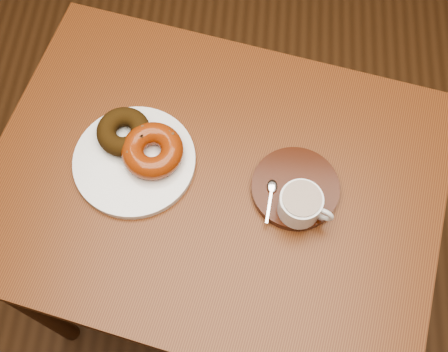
# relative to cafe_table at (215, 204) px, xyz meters

# --- Properties ---
(ground) EXTENTS (6.00, 6.00, 0.00)m
(ground) POSITION_rel_cafe_table_xyz_m (0.26, 0.32, -0.70)
(ground) COLOR #4F3019
(ground) RESTS_ON ground
(cafe_table) EXTENTS (1.00, 0.83, 0.83)m
(cafe_table) POSITION_rel_cafe_table_xyz_m (0.00, 0.00, 0.00)
(cafe_table) COLOR brown
(cafe_table) RESTS_ON ground
(donut_plate) EXTENTS (0.27, 0.27, 0.01)m
(donut_plate) POSITION_rel_cafe_table_xyz_m (-0.16, 0.02, 0.14)
(donut_plate) COLOR white
(donut_plate) RESTS_ON cafe_table
(donut_cinnamon) EXTENTS (0.15, 0.15, 0.04)m
(donut_cinnamon) POSITION_rel_cafe_table_xyz_m (-0.18, 0.07, 0.17)
(donut_cinnamon) COLOR #321F0A
(donut_cinnamon) RESTS_ON donut_plate
(donut_caramel) EXTENTS (0.15, 0.15, 0.04)m
(donut_caramel) POSITION_rel_cafe_table_xyz_m (-0.12, 0.03, 0.17)
(donut_caramel) COLOR #8D350F
(donut_caramel) RESTS_ON donut_plate
(saucer) EXTENTS (0.20, 0.20, 0.02)m
(saucer) POSITION_rel_cafe_table_xyz_m (0.16, -0.01, 0.14)
(saucer) COLOR #351207
(saucer) RESTS_ON cafe_table
(coffee_cup) EXTENTS (0.10, 0.08, 0.06)m
(coffee_cup) POSITION_rel_cafe_table_xyz_m (0.17, -0.06, 0.18)
(coffee_cup) COLOR white
(coffee_cup) RESTS_ON saucer
(teaspoon) EXTENTS (0.02, 0.09, 0.01)m
(teaspoon) POSITION_rel_cafe_table_xyz_m (0.11, -0.02, 0.15)
(teaspoon) COLOR silver
(teaspoon) RESTS_ON saucer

